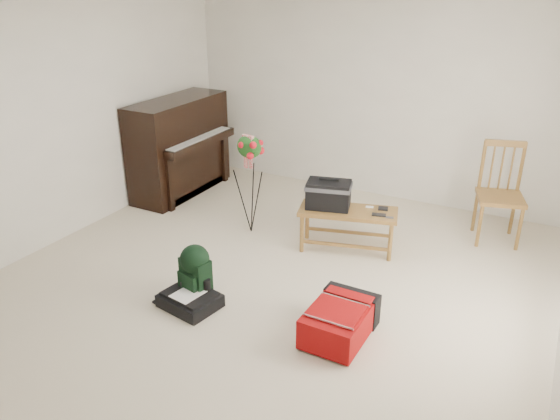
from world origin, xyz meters
The scene contains 11 objects.
floor centered at (0.00, 0.00, 0.00)m, with size 5.00×5.50×0.01m, color beige.
ceiling centered at (0.00, 0.00, 2.50)m, with size 5.00×5.50×0.01m, color white.
wall_back centered at (0.00, 2.75, 1.25)m, with size 5.00×0.04×2.50m, color silver.
wall_left centered at (-2.50, 0.00, 1.25)m, with size 0.04×5.50×2.50m, color silver.
piano centered at (-2.19, 1.60, 0.60)m, with size 0.71×1.50×1.25m.
bench centered at (0.24, 1.10, 0.55)m, with size 1.09×0.66×0.78m.
dining_chair centered at (1.75, 2.09, 0.53)m, with size 0.58×0.58×1.09m.
red_suitcase centered at (0.92, -0.34, 0.15)m, with size 0.47×0.67×0.29m.
black_duffel centered at (-0.42, -0.61, 0.07)m, with size 0.54×0.46×0.20m.
green_backpack centered at (-0.44, -0.48, 0.30)m, with size 0.30×0.28×0.54m.
flower_stand centered at (-0.73, 0.96, 0.57)m, with size 0.44×0.44×1.17m.
Camera 1 is at (2.23, -3.84, 2.74)m, focal length 35.00 mm.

